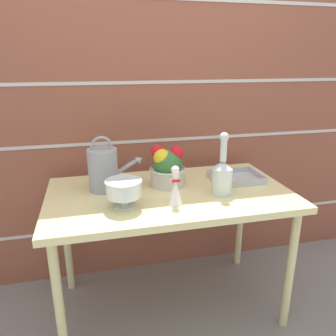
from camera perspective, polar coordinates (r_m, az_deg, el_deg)
ground_plane at (r=2.15m, az=0.24°, el=-22.58°), size 12.00×12.00×0.00m
brick_wall at (r=2.10m, az=-2.76°, el=9.85°), size 3.60×0.08×2.20m
patio_table at (r=1.79m, az=0.27°, el=-6.15°), size 1.29×0.72×0.74m
watering_can at (r=1.77m, az=-11.12°, el=-0.16°), size 0.30×0.16×0.30m
crystal_pedestal_bowl at (r=1.56m, az=-7.72°, el=-3.71°), size 0.18×0.18×0.14m
flower_planter at (r=1.81m, az=-0.14°, el=0.12°), size 0.20×0.20×0.23m
glass_decanter at (r=1.71m, az=9.41°, el=-1.12°), size 0.11×0.11×0.33m
figurine_vase at (r=1.57m, az=1.26°, el=-3.68°), size 0.07×0.07×0.20m
wire_tray at (r=1.95m, az=11.73°, el=-1.81°), size 0.28×0.22×0.04m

